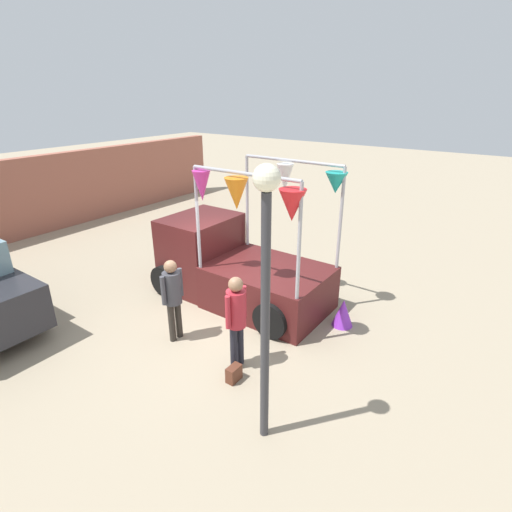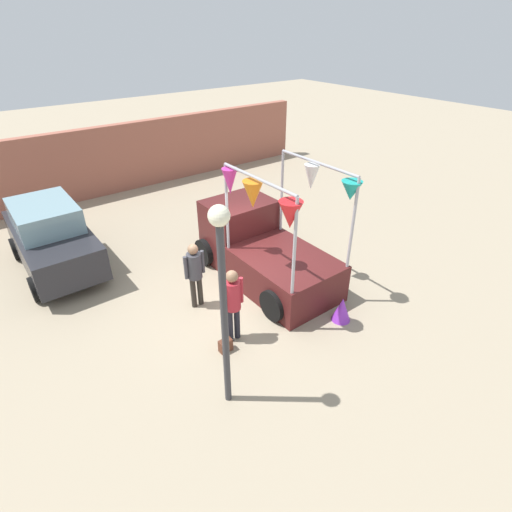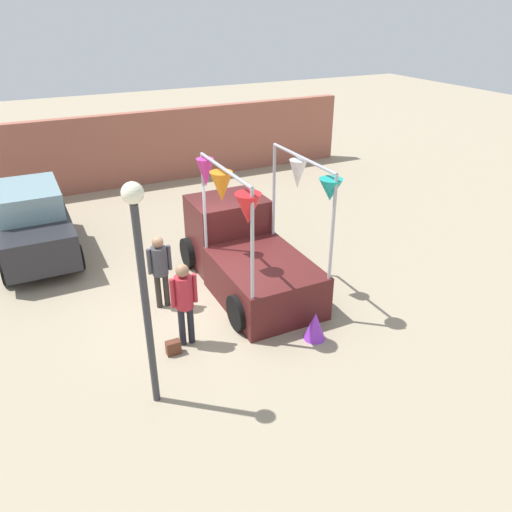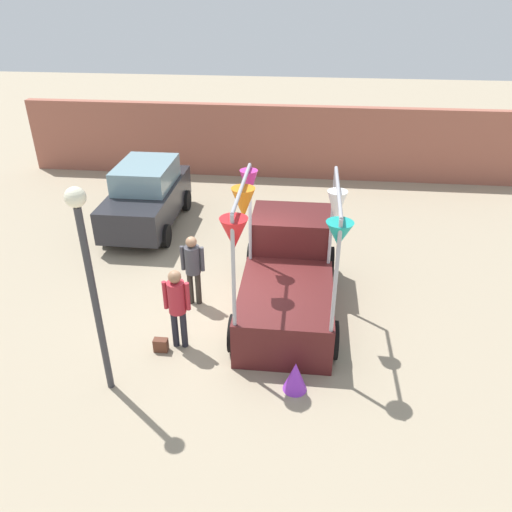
# 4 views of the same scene
# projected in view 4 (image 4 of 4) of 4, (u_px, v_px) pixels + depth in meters

# --- Properties ---
(ground_plane) EXTENTS (60.00, 60.00, 0.00)m
(ground_plane) POSITION_uv_depth(u_px,v_px,m) (237.00, 313.00, 11.08)
(ground_plane) COLOR gray
(vendor_truck) EXTENTS (2.40, 4.12, 3.23)m
(vendor_truck) POSITION_uv_depth(u_px,v_px,m) (288.00, 271.00, 11.01)
(vendor_truck) COLOR #4C1919
(vendor_truck) RESTS_ON ground
(parked_car) EXTENTS (1.88, 4.00, 1.88)m
(parked_car) POSITION_uv_depth(u_px,v_px,m) (147.00, 196.00, 14.56)
(parked_car) COLOR #26262B
(parked_car) RESTS_ON ground
(person_customer) EXTENTS (0.53, 0.34, 1.76)m
(person_customer) POSITION_uv_depth(u_px,v_px,m) (177.00, 302.00, 9.59)
(person_customer) COLOR black
(person_customer) RESTS_ON ground
(person_vendor) EXTENTS (0.53, 0.34, 1.69)m
(person_vendor) POSITION_uv_depth(u_px,v_px,m) (193.00, 264.00, 10.93)
(person_vendor) COLOR #2D2823
(person_vendor) RESTS_ON ground
(handbag) EXTENTS (0.28, 0.16, 0.28)m
(handbag) POSITION_uv_depth(u_px,v_px,m) (161.00, 345.00, 9.90)
(handbag) COLOR #592D1E
(handbag) RESTS_ON ground
(street_lamp) EXTENTS (0.32, 0.32, 3.88)m
(street_lamp) POSITION_uv_depth(u_px,v_px,m) (88.00, 267.00, 7.87)
(street_lamp) COLOR #333338
(street_lamp) RESTS_ON ground
(brick_boundary_wall) EXTENTS (18.00, 0.36, 2.60)m
(brick_boundary_wall) POSITION_uv_depth(u_px,v_px,m) (270.00, 142.00, 18.09)
(brick_boundary_wall) COLOR #9E5947
(brick_boundary_wall) RESTS_ON ground
(folded_kite_bundle_violet) EXTENTS (0.60, 0.60, 0.60)m
(folded_kite_bundle_violet) POSITION_uv_depth(u_px,v_px,m) (295.00, 376.00, 8.90)
(folded_kite_bundle_violet) COLOR purple
(folded_kite_bundle_violet) RESTS_ON ground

